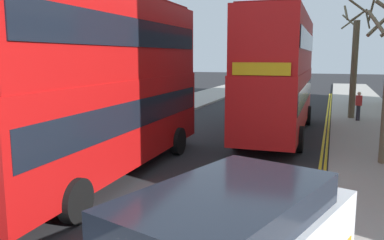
{
  "coord_description": "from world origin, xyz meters",
  "views": [
    {
      "loc": [
        4.51,
        -0.4,
        3.73
      ],
      "look_at": [
        0.5,
        11.0,
        1.8
      ],
      "focal_mm": 37.56,
      "sensor_mm": 36.0,
      "label": 1
    }
  ],
  "objects": [
    {
      "name": "kerb_line_inner",
      "position": [
        4.24,
        14.0,
        0.0
      ],
      "size": [
        0.1,
        56.0,
        0.01
      ],
      "primitive_type": "cube",
      "color": "yellow",
      "rests_on": "ground"
    },
    {
      "name": "street_tree_near",
      "position": [
        5.87,
        31.9,
        3.39
      ],
      "size": [
        2.06,
        2.1,
        6.72
      ],
      "color": "#6B6047",
      "rests_on": "sidewalk_right"
    },
    {
      "name": "double_decker_bus_oncoming",
      "position": [
        2.08,
        18.81,
        3.03
      ],
      "size": [
        2.89,
        10.84,
        5.64
      ],
      "color": "red",
      "rests_on": "ground"
    },
    {
      "name": "pedestrian_far",
      "position": [
        5.91,
        23.76,
        0.99
      ],
      "size": [
        0.34,
        0.22,
        1.62
      ],
      "color": "#2D2D38",
      "rests_on": "sidewalk_right"
    },
    {
      "name": "double_decker_bus_away",
      "position": [
        -2.13,
        10.17,
        3.03
      ],
      "size": [
        2.98,
        10.86,
        5.64
      ],
      "color": "#B20F0F",
      "rests_on": "ground"
    },
    {
      "name": "street_tree_mid",
      "position": [
        5.61,
        24.69,
        3.29
      ],
      "size": [
        1.71,
        1.78,
        6.68
      ],
      "color": "#6B6047",
      "rests_on": "sidewalk_right"
    },
    {
      "name": "sidewalk_left",
      "position": [
        -6.5,
        16.0,
        0.07
      ],
      "size": [
        4.0,
        80.0,
        0.14
      ],
      "primitive_type": "cube",
      "color": "#9E9991",
      "rests_on": "ground"
    },
    {
      "name": "kerb_line_outer",
      "position": [
        4.4,
        14.0,
        0.0
      ],
      "size": [
        0.1,
        56.0,
        0.01
      ],
      "primitive_type": "cube",
      "color": "yellow",
      "rests_on": "ground"
    }
  ]
}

